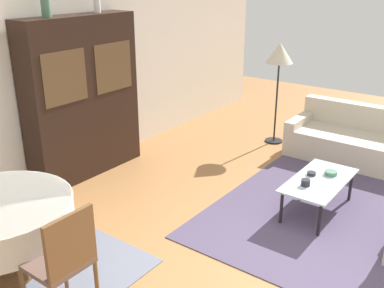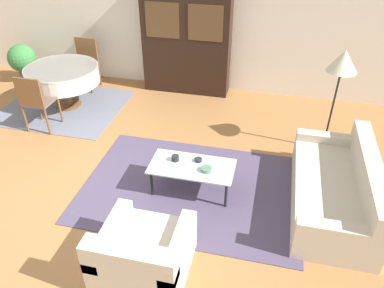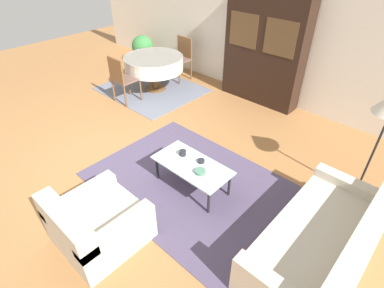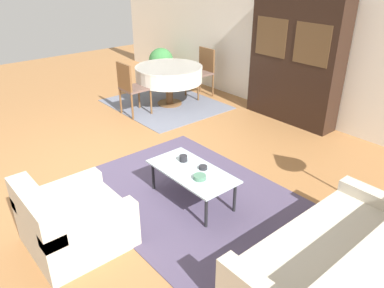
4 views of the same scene
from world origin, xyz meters
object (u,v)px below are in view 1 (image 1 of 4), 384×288
display_cabinet (83,98)px  bowl (331,173)px  bowl_small (311,174)px  couch (359,142)px  coffee_table (319,183)px  dining_chair_near (63,258)px  cup (306,183)px  vase_short (97,4)px  floor_lamp (280,57)px  vase_tall (45,4)px

display_cabinet → bowl: 3.25m
bowl_small → couch: bearing=-0.5°
couch → display_cabinet: 3.97m
coffee_table → bowl_small: size_ratio=11.06×
dining_chair_near → cup: 2.71m
bowl → vase_short: size_ratio=0.67×
floor_lamp → vase_short: 2.82m
couch → cup: (-2.06, -0.04, 0.17)m
display_cabinet → floor_lamp: 3.02m
dining_chair_near → bowl_small: size_ratio=9.78×
display_cabinet → cup: bearing=-78.9°
dining_chair_near → floor_lamp: 4.68m
couch → dining_chair_near: dining_chair_near is taller
vase_tall → vase_short: size_ratio=1.44×
floor_lamp → bowl_small: bearing=-142.4°
coffee_table → floor_lamp: size_ratio=0.69×
display_cabinet → floor_lamp: display_cabinet is taller
vase_tall → couch: bearing=-43.2°
couch → coffee_table: 1.83m
dining_chair_near → vase_tall: size_ratio=3.20×
cup → bowl: bearing=-15.5°
dining_chair_near → cup: dining_chair_near is taller
display_cabinet → bowl_small: display_cabinet is taller
coffee_table → vase_tall: bearing=112.4°
dining_chair_near → bowl_small: 2.98m
couch → display_cabinet: size_ratio=0.92×
floor_lamp → bowl_small: floor_lamp is taller
couch → dining_chair_near: bearing=79.9°
dining_chair_near → vase_short: (2.36, 2.04, 1.64)m
couch → vase_short: bearing=38.4°
coffee_table → vase_short: size_ratio=5.20×
bowl_small → dining_chair_near: bearing=164.2°
bowl → vase_tall: size_ratio=0.47×
cup → vase_short: 3.40m
couch → vase_short: (-2.27, 2.86, 1.94)m
vase_tall → display_cabinet: bearing=-0.1°
floor_lamp → bowl_small: 2.36m
dining_chair_near → floor_lamp: floor_lamp is taller
coffee_table → bowl_small: bearing=65.7°
dining_chair_near → vase_short: bearing=40.8°
bowl → vase_short: vase_short is taller
floor_lamp → vase_short: (-2.22, 1.53, 0.83)m
dining_chair_near → vase_tall: 3.08m
dining_chair_near → vase_short: 3.53m
floor_lamp → cup: size_ratio=16.20×
display_cabinet → couch: bearing=-47.4°
display_cabinet → vase_short: (0.36, 0.00, 1.15)m
coffee_table → vase_short: vase_short is taller
vase_short → vase_tall: bearing=180.0°
couch → floor_lamp: (-0.05, 1.33, 1.10)m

